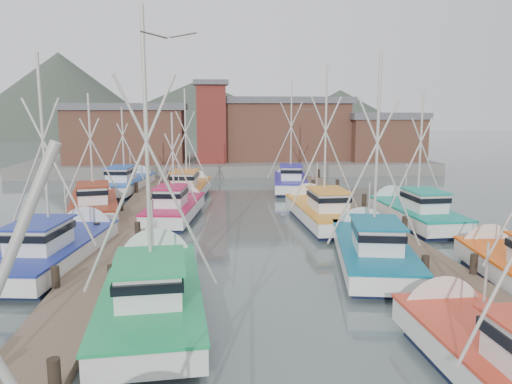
{
  "coord_description": "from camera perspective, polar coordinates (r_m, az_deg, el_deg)",
  "views": [
    {
      "loc": [
        -2.39,
        -20.02,
        6.86
      ],
      "look_at": [
        0.05,
        5.26,
        2.6
      ],
      "focal_mm": 35.0,
      "sensor_mm": 36.0,
      "label": 1
    }
  ],
  "objects": [
    {
      "name": "ground",
      "position": [
        21.3,
        1.24,
        -9.27
      ],
      "size": [
        260.0,
        260.0,
        0.0
      ],
      "primitive_type": "plane",
      "color": "#465453",
      "rests_on": "ground"
    },
    {
      "name": "dock_left",
      "position": [
        25.39,
        -15.86,
        -6.03
      ],
      "size": [
        2.3,
        46.0,
        1.5
      ],
      "color": "brown",
      "rests_on": "ground"
    },
    {
      "name": "dock_right",
      "position": [
        26.68,
        15.35,
        -5.26
      ],
      "size": [
        2.3,
        46.0,
        1.5
      ],
      "color": "brown",
      "rests_on": "ground"
    },
    {
      "name": "quay",
      "position": [
        57.42,
        -3.1,
        3.25
      ],
      "size": [
        44.0,
        16.0,
        1.2
      ],
      "primitive_type": "cube",
      "color": "slate",
      "rests_on": "ground"
    },
    {
      "name": "shed_left",
      "position": [
        55.75,
        -14.5,
        6.63
      ],
      "size": [
        12.72,
        8.48,
        6.2
      ],
      "color": "brown",
      "rests_on": "quay"
    },
    {
      "name": "shed_center",
      "position": [
        57.68,
        2.87,
        7.36
      ],
      "size": [
        14.84,
        9.54,
        6.9
      ],
      "color": "brown",
      "rests_on": "quay"
    },
    {
      "name": "shed_right",
      "position": [
        57.48,
        14.29,
        6.22
      ],
      "size": [
        8.48,
        6.36,
        5.2
      ],
      "color": "brown",
      "rests_on": "quay"
    },
    {
      "name": "lookout_tower",
      "position": [
        53.04,
        -5.15,
        8.07
      ],
      "size": [
        3.6,
        3.6,
        8.5
      ],
      "color": "maroon",
      "rests_on": "quay"
    },
    {
      "name": "distant_hills",
      "position": [
        143.15,
        -9.73,
        6.65
      ],
      "size": [
        175.0,
        140.0,
        42.0
      ],
      "color": "#3E483C",
      "rests_on": "ground"
    },
    {
      "name": "boat_1",
      "position": [
        14.35,
        26.36,
        -17.06
      ],
      "size": [
        3.28,
        8.97,
        8.03
      ],
      "rotation": [
        0.0,
        0.0,
        0.03
      ],
      "color": "#101736",
      "rests_on": "ground"
    },
    {
      "name": "boat_4",
      "position": [
        17.89,
        -11.69,
        -10.87
      ],
      "size": [
        4.34,
        10.18,
        10.85
      ],
      "rotation": [
        0.0,
        0.0,
        0.07
      ],
      "color": "#101736",
      "rests_on": "ground"
    },
    {
      "name": "boat_5",
      "position": [
        23.05,
        12.96,
        -6.27
      ],
      "size": [
        4.49,
        9.69,
        9.99
      ],
      "rotation": [
        0.0,
        0.0,
        -0.18
      ],
      "color": "#101736",
      "rests_on": "ground"
    },
    {
      "name": "boat_6",
      "position": [
        24.17,
        -21.65,
        -5.96
      ],
      "size": [
        4.21,
        9.77,
        9.96
      ],
      "rotation": [
        0.0,
        0.0,
        -0.14
      ],
      "color": "#101736",
      "rests_on": "ground"
    },
    {
      "name": "boat_8",
      "position": [
        31.85,
        -9.09,
        -1.8
      ],
      "size": [
        3.7,
        8.66,
        7.29
      ],
      "rotation": [
        0.0,
        0.0,
        -0.14
      ],
      "color": "#101736",
      "rests_on": "ground"
    },
    {
      "name": "boat_9",
      "position": [
        30.71,
        7.39,
        -2.15
      ],
      "size": [
        4.09,
        9.46,
        10.25
      ],
      "rotation": [
        0.0,
        0.0,
        0.04
      ],
      "color": "#101736",
      "rests_on": "ground"
    },
    {
      "name": "boat_10",
      "position": [
        34.27,
        -18.02,
        -1.34
      ],
      "size": [
        4.55,
        9.47,
        8.57
      ],
      "rotation": [
        0.0,
        0.0,
        0.21
      ],
      "color": "#101736",
      "rests_on": "ground"
    },
    {
      "name": "boat_11",
      "position": [
        31.6,
        17.36,
        -2.2
      ],
      "size": [
        3.55,
        9.03,
        8.65
      ],
      "rotation": [
        0.0,
        0.0,
        0.04
      ],
      "color": "#101736",
      "rests_on": "ground"
    },
    {
      "name": "boat_12",
      "position": [
        39.25,
        -7.75,
        0.38
      ],
      "size": [
        3.79,
        9.19,
        9.07
      ],
      "rotation": [
        0.0,
        0.0,
        -0.12
      ],
      "color": "#101736",
      "rests_on": "ground"
    },
    {
      "name": "boat_13",
      "position": [
        42.71,
        3.95,
        1.19
      ],
      "size": [
        3.9,
        8.84,
        9.97
      ],
      "rotation": [
        0.0,
        0.0,
        -0.14
      ],
      "color": "#101736",
      "rests_on": "ground"
    },
    {
      "name": "boat_14",
      "position": [
        43.21,
        -14.48,
        0.99
      ],
      "size": [
        4.11,
        9.44,
        7.8
      ],
      "rotation": [
        0.0,
        0.0,
        -0.15
      ],
      "color": "#101736",
      "rests_on": "ground"
    },
    {
      "name": "gull_near",
      "position": [
        14.56,
        -9.94,
        17.16
      ],
      "size": [
        1.55,
        0.65,
        0.24
      ],
      "rotation": [
        0.0,
        0.0,
        0.22
      ],
      "color": "gray",
      "rests_on": "ground"
    },
    {
      "name": "gull_far",
      "position": [
        27.34,
        6.1,
        9.37
      ],
      "size": [
        1.55,
        0.66,
        0.24
      ],
      "rotation": [
        0.0,
        0.0,
        -0.31
      ],
      "color": "gray",
      "rests_on": "ground"
    }
  ]
}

